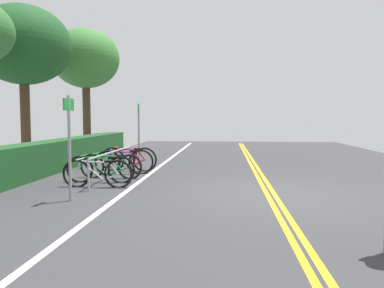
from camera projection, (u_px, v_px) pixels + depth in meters
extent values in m
cube|color=#353538|center=(270.00, 195.00, 8.21)|extent=(35.21, 12.78, 0.05)
cube|color=gold|center=(274.00, 194.00, 8.20)|extent=(31.69, 0.10, 0.00)
cube|color=gold|center=(267.00, 193.00, 8.21)|extent=(31.69, 0.10, 0.00)
cube|color=white|center=(127.00, 191.00, 8.48)|extent=(31.69, 0.12, 0.00)
cylinder|color=#9EA0A5|center=(88.00, 175.00, 8.43)|extent=(0.05, 0.05, 0.72)
cylinder|color=#9EA0A5|center=(113.00, 165.00, 10.27)|extent=(0.05, 0.05, 0.72)
cylinder|color=#9EA0A5|center=(130.00, 158.00, 12.12)|extent=(0.05, 0.05, 0.72)
cylinder|color=#9EA0A5|center=(113.00, 152.00, 10.25)|extent=(3.72, 0.04, 0.04)
torus|color=black|center=(76.00, 174.00, 8.98)|extent=(0.06, 0.69, 0.69)
torus|color=black|center=(118.00, 174.00, 8.88)|extent=(0.06, 0.69, 0.69)
cylinder|color=silver|center=(92.00, 171.00, 8.94)|extent=(0.04, 0.59, 0.47)
cylinder|color=silver|center=(95.00, 162.00, 8.92)|extent=(0.04, 0.70, 0.07)
cylinder|color=silver|center=(106.00, 171.00, 8.91)|extent=(0.04, 0.17, 0.43)
cylinder|color=silver|center=(111.00, 177.00, 8.91)|extent=(0.04, 0.37, 0.18)
cylinder|color=silver|center=(114.00, 168.00, 8.88)|extent=(0.04, 0.25, 0.29)
cylinder|color=silver|center=(78.00, 167.00, 8.97)|extent=(0.04, 0.14, 0.31)
cube|color=black|center=(109.00, 161.00, 8.88)|extent=(0.08, 0.20, 0.05)
cylinder|color=silver|center=(80.00, 159.00, 8.95)|extent=(0.46, 0.03, 0.03)
torus|color=black|center=(80.00, 169.00, 9.63)|extent=(0.07, 0.71, 0.71)
torus|color=black|center=(121.00, 170.00, 9.55)|extent=(0.07, 0.71, 0.71)
cylinder|color=#198C38|center=(95.00, 166.00, 9.59)|extent=(0.05, 0.62, 0.49)
cylinder|color=#198C38|center=(98.00, 158.00, 9.57)|extent=(0.05, 0.74, 0.07)
cylinder|color=#198C38|center=(109.00, 167.00, 9.57)|extent=(0.04, 0.18, 0.44)
cylinder|color=#198C38|center=(114.00, 173.00, 9.57)|extent=(0.04, 0.39, 0.18)
cylinder|color=#198C38|center=(117.00, 164.00, 9.55)|extent=(0.04, 0.27, 0.30)
cylinder|color=#198C38|center=(82.00, 163.00, 9.61)|extent=(0.04, 0.14, 0.32)
cube|color=black|center=(112.00, 158.00, 9.55)|extent=(0.08, 0.20, 0.05)
cylinder|color=#198C38|center=(84.00, 155.00, 9.60)|extent=(0.46, 0.04, 0.03)
torus|color=black|center=(92.00, 166.00, 10.33)|extent=(0.10, 0.70, 0.69)
torus|color=black|center=(130.00, 167.00, 10.18)|extent=(0.10, 0.70, 0.69)
cylinder|color=#198C38|center=(106.00, 164.00, 10.27)|extent=(0.07, 0.61, 0.48)
cylinder|color=#198C38|center=(108.00, 156.00, 10.24)|extent=(0.08, 0.73, 0.07)
cylinder|color=#198C38|center=(119.00, 164.00, 10.22)|extent=(0.05, 0.17, 0.43)
cylinder|color=#198C38|center=(123.00, 169.00, 10.21)|extent=(0.06, 0.39, 0.18)
cylinder|color=#198C38|center=(125.00, 162.00, 10.18)|extent=(0.05, 0.26, 0.29)
cylinder|color=#198C38|center=(94.00, 161.00, 10.31)|extent=(0.04, 0.14, 0.32)
cube|color=black|center=(121.00, 156.00, 10.19)|extent=(0.09, 0.20, 0.05)
cylinder|color=#198C38|center=(96.00, 153.00, 10.29)|extent=(0.46, 0.06, 0.03)
torus|color=black|center=(108.00, 163.00, 10.92)|extent=(0.24, 0.73, 0.74)
torus|color=black|center=(141.00, 162.00, 11.08)|extent=(0.24, 0.73, 0.74)
cylinder|color=purple|center=(120.00, 160.00, 10.97)|extent=(0.17, 0.54, 0.51)
cylinder|color=purple|center=(122.00, 152.00, 10.97)|extent=(0.20, 0.64, 0.07)
cylinder|color=purple|center=(132.00, 160.00, 11.03)|extent=(0.07, 0.16, 0.46)
cylinder|color=purple|center=(135.00, 165.00, 11.06)|extent=(0.12, 0.35, 0.19)
cylinder|color=purple|center=(137.00, 157.00, 11.05)|extent=(0.10, 0.24, 0.31)
cylinder|color=purple|center=(109.00, 157.00, 10.92)|extent=(0.07, 0.14, 0.34)
cube|color=black|center=(134.00, 151.00, 11.02)|extent=(0.13, 0.21, 0.05)
cylinder|color=purple|center=(111.00, 150.00, 10.91)|extent=(0.45, 0.14, 0.03)
torus|color=black|center=(113.00, 159.00, 11.71)|extent=(0.07, 0.76, 0.76)
torus|color=black|center=(145.00, 160.00, 11.61)|extent=(0.07, 0.76, 0.76)
cylinder|color=red|center=(125.00, 157.00, 11.67)|extent=(0.04, 0.58, 0.52)
cylinder|color=red|center=(127.00, 149.00, 11.64)|extent=(0.05, 0.70, 0.07)
cylinder|color=red|center=(136.00, 157.00, 11.63)|extent=(0.04, 0.17, 0.47)
cylinder|color=red|center=(139.00, 162.00, 11.63)|extent=(0.04, 0.37, 0.19)
cylinder|color=red|center=(141.00, 155.00, 11.61)|extent=(0.04, 0.25, 0.32)
cylinder|color=red|center=(114.00, 154.00, 11.69)|extent=(0.04, 0.14, 0.35)
cube|color=black|center=(138.00, 149.00, 11.61)|extent=(0.08, 0.20, 0.05)
cylinder|color=red|center=(116.00, 147.00, 11.67)|extent=(0.46, 0.03, 0.03)
cylinder|color=gray|center=(70.00, 149.00, 7.41)|extent=(0.06, 0.06, 2.09)
cube|color=#198C33|center=(69.00, 104.00, 7.35)|extent=(0.36, 0.07, 0.24)
cylinder|color=gray|center=(139.00, 135.00, 12.92)|extent=(0.06, 0.06, 2.13)
cube|color=#198C33|center=(139.00, 109.00, 12.86)|extent=(0.36, 0.10, 0.24)
cube|color=#1C4C21|center=(57.00, 155.00, 11.95)|extent=(12.72, 0.81, 0.94)
cylinder|color=#473323|center=(26.00, 122.00, 13.51)|extent=(0.34, 0.34, 2.97)
ellipsoid|color=#1C4C21|center=(23.00, 45.00, 13.32)|extent=(3.35, 3.35, 2.79)
cylinder|color=#473323|center=(87.00, 120.00, 17.07)|extent=(0.35, 0.35, 3.11)
ellipsoid|color=#387533|center=(86.00, 58.00, 16.87)|extent=(3.01, 3.01, 2.65)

